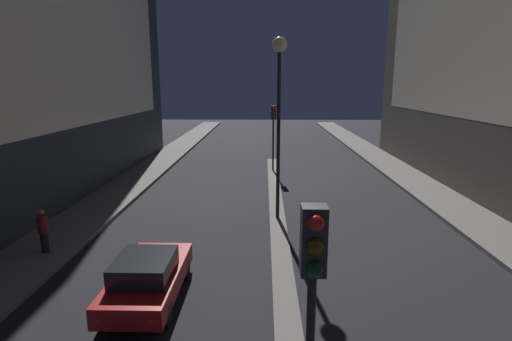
% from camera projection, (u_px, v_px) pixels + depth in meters
% --- Properties ---
extents(median_strip, '(0.71, 28.46, 0.13)m').
position_uv_depth(median_strip, '(277.00, 218.00, 18.16)').
color(median_strip, '#66605B').
rests_on(median_strip, ground).
extents(traffic_light_near, '(0.32, 0.42, 4.47)m').
position_uv_depth(traffic_light_near, '(312.00, 295.00, 5.09)').
color(traffic_light_near, black).
rests_on(traffic_light_near, median_strip).
extents(traffic_light_mid, '(0.32, 0.42, 4.47)m').
position_uv_depth(traffic_light_mid, '(273.00, 123.00, 27.07)').
color(traffic_light_mid, black).
rests_on(traffic_light_mid, median_strip).
extents(street_lamp, '(0.63, 0.63, 7.81)m').
position_uv_depth(street_lamp, '(279.00, 85.00, 16.80)').
color(street_lamp, black).
rests_on(street_lamp, median_strip).
extents(car_left_lane, '(1.77, 4.05, 1.43)m').
position_uv_depth(car_left_lane, '(148.00, 277.00, 11.21)').
color(car_left_lane, maroon).
rests_on(car_left_lane, ground).
extents(pedestrian_on_left_sidewalk, '(0.35, 0.35, 1.58)m').
position_uv_depth(pedestrian_on_left_sidewalk, '(43.00, 230.00, 14.01)').
color(pedestrian_on_left_sidewalk, black).
rests_on(pedestrian_on_left_sidewalk, sidewalk_left).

